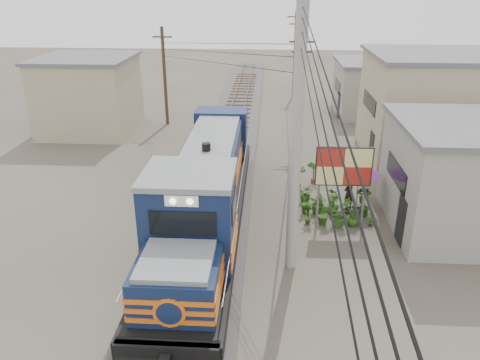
# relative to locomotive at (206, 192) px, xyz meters

# --- Properties ---
(ground) EXTENTS (120.00, 120.00, 0.00)m
(ground) POSITION_rel_locomotive_xyz_m (0.00, -2.08, -1.78)
(ground) COLOR #473F35
(ground) RESTS_ON ground
(ballast) EXTENTS (3.60, 70.00, 0.16)m
(ballast) POSITION_rel_locomotive_xyz_m (0.00, 7.92, -1.70)
(ballast) COLOR #595651
(ballast) RESTS_ON ground
(track) EXTENTS (1.15, 70.00, 0.12)m
(track) POSITION_rel_locomotive_xyz_m (0.00, 7.92, -1.52)
(track) COLOR #51331E
(track) RESTS_ON ground
(locomotive) EXTENTS (3.03, 16.50, 4.09)m
(locomotive) POSITION_rel_locomotive_xyz_m (0.00, 0.00, 0.00)
(locomotive) COLOR black
(locomotive) RESTS_ON ground
(utility_pole_main) EXTENTS (0.40, 0.40, 10.00)m
(utility_pole_main) POSITION_rel_locomotive_xyz_m (3.50, -2.58, 3.22)
(utility_pole_main) COLOR #9E9B93
(utility_pole_main) RESTS_ON ground
(wooden_pole_mid) EXTENTS (1.60, 0.24, 7.00)m
(wooden_pole_mid) POSITION_rel_locomotive_xyz_m (4.50, 11.92, 1.90)
(wooden_pole_mid) COLOR #4C3826
(wooden_pole_mid) RESTS_ON ground
(wooden_pole_far) EXTENTS (1.60, 0.24, 7.50)m
(wooden_pole_far) POSITION_rel_locomotive_xyz_m (4.80, 25.92, 2.16)
(wooden_pole_far) COLOR #4C3826
(wooden_pole_far) RESTS_ON ground
(wooden_pole_left) EXTENTS (1.60, 0.24, 7.00)m
(wooden_pole_left) POSITION_rel_locomotive_xyz_m (-5.00, 15.92, 1.90)
(wooden_pole_left) COLOR #4C3826
(wooden_pole_left) RESTS_ON ground
(power_lines) EXTENTS (9.65, 19.00, 3.30)m
(power_lines) POSITION_rel_locomotive_xyz_m (-0.14, 6.41, 5.79)
(power_lines) COLOR black
(power_lines) RESTS_ON ground
(shophouse_mid) EXTENTS (8.40, 7.35, 6.20)m
(shophouse_mid) POSITION_rel_locomotive_xyz_m (12.50, 9.92, 1.33)
(shophouse_mid) COLOR tan
(shophouse_mid) RESTS_ON ground
(shophouse_back) EXTENTS (6.30, 6.30, 4.20)m
(shophouse_back) POSITION_rel_locomotive_xyz_m (11.00, 19.92, 0.33)
(shophouse_back) COLOR gray
(shophouse_back) RESTS_ON ground
(shophouse_left) EXTENTS (6.30, 6.30, 5.20)m
(shophouse_left) POSITION_rel_locomotive_xyz_m (-10.00, 13.92, 0.83)
(shophouse_left) COLOR tan
(shophouse_left) RESTS_ON ground
(billboard) EXTENTS (2.36, 0.18, 3.65)m
(billboard) POSITION_rel_locomotive_xyz_m (5.73, 0.70, 0.92)
(billboard) COLOR #99999E
(billboard) RESTS_ON ground
(market_umbrella) EXTENTS (2.12, 2.12, 2.20)m
(market_umbrella) POSITION_rel_locomotive_xyz_m (6.80, 2.58, 0.15)
(market_umbrella) COLOR black
(market_umbrella) RESTS_ON ground
(vendor) EXTENTS (0.70, 0.68, 1.62)m
(vendor) POSITION_rel_locomotive_xyz_m (6.37, 2.37, -0.96)
(vendor) COLOR black
(vendor) RESTS_ON ground
(plant_nursery) EXTENTS (3.38, 3.27, 1.06)m
(plant_nursery) POSITION_rel_locomotive_xyz_m (5.35, 1.56, -1.29)
(plant_nursery) COLOR #2C5819
(plant_nursery) RESTS_ON ground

